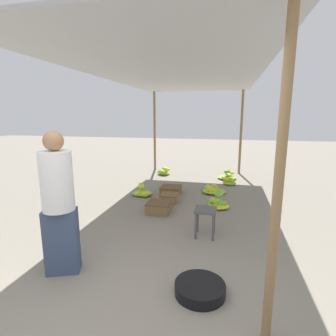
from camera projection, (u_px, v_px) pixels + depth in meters
name	position (u px, v px, depth m)	size (l,w,h in m)	color
ground_plane	(96.00, 334.00, 2.35)	(40.00, 40.00, 0.00)	gray
canopy_post_front_right	(278.00, 188.00, 2.04)	(0.08, 0.08, 2.73)	olive
canopy_post_back_left	(155.00, 131.00, 9.26)	(0.08, 0.08, 2.73)	olive
canopy_post_back_right	(241.00, 133.00, 8.61)	(0.08, 0.08, 2.73)	olive
canopy_tarp	(177.00, 74.00, 5.37)	(3.35, 7.27, 0.04)	#B2B2B7
vendor_foreground	(59.00, 202.00, 3.12)	(0.48, 0.48, 1.76)	#384766
stool	(205.00, 214.00, 4.18)	(0.34, 0.34, 0.47)	#4C4C4C
basin_black	(200.00, 289.00, 2.86)	(0.56, 0.56, 0.13)	black
banana_pile_left_0	(142.00, 192.00, 6.36)	(0.54, 0.49, 0.31)	yellow
banana_pile_left_1	(164.00, 172.00, 8.64)	(0.48, 0.50, 0.27)	#85BA34
banana_pile_right_0	(217.00, 204.00, 5.51)	(0.52, 0.39, 0.35)	#A7C72E
banana_pile_right_1	(213.00, 190.00, 6.61)	(0.58, 0.62, 0.24)	yellow
banana_pile_right_2	(227.00, 177.00, 8.03)	(0.57, 0.62, 0.29)	#7BB536
banana_pile_right_3	(230.00, 182.00, 7.39)	(0.39, 0.36, 0.22)	#B9CE2B
crate_near	(171.00, 190.00, 6.59)	(0.49, 0.49, 0.18)	brown
crate_mid	(169.00, 198.00, 5.91)	(0.39, 0.39, 0.19)	olive
crate_far	(159.00, 207.00, 5.28)	(0.47, 0.47, 0.22)	brown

